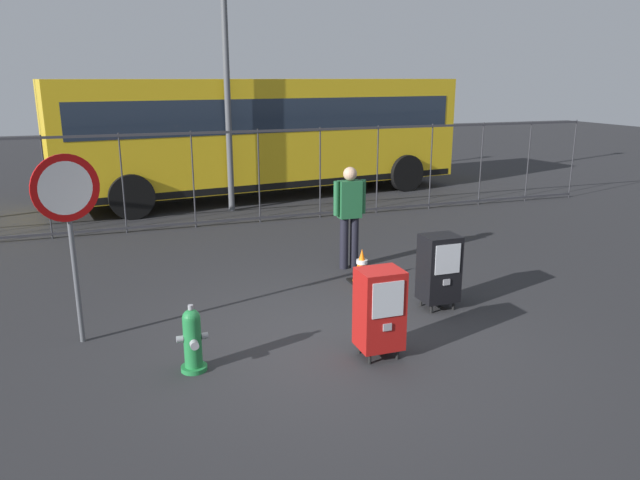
{
  "coord_description": "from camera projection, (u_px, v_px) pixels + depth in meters",
  "views": [
    {
      "loc": [
        -2.34,
        -6.19,
        3.03
      ],
      "look_at": [
        0.3,
        1.2,
        0.9
      ],
      "focal_mm": 33.64,
      "sensor_mm": 36.0,
      "label": 1
    }
  ],
  "objects": [
    {
      "name": "traffic_cone",
      "position": [
        362.0,
        266.0,
        9.11
      ],
      "size": [
        0.36,
        0.36,
        0.53
      ],
      "color": "black",
      "rests_on": "ground_plane"
    },
    {
      "name": "stop_sign",
      "position": [
        68.0,
        210.0,
        6.69
      ],
      "size": [
        0.71,
        0.31,
        2.23
      ],
      "color": "#4C4F54",
      "rests_on": "ground_plane"
    },
    {
      "name": "ground_plane",
      "position": [
        330.0,
        339.0,
        7.18
      ],
      "size": [
        60.0,
        60.0,
        0.0
      ],
      "primitive_type": "plane",
      "color": "#262628"
    },
    {
      "name": "fire_hydrant",
      "position": [
        193.0,
        340.0,
        6.33
      ],
      "size": [
        0.33,
        0.31,
        0.75
      ],
      "color": "#1E7238",
      "rests_on": "ground_plane"
    },
    {
      "name": "newspaper_box_primary",
      "position": [
        380.0,
        309.0,
        6.59
      ],
      "size": [
        0.48,
        0.42,
        1.02
      ],
      "color": "black",
      "rests_on": "ground_plane"
    },
    {
      "name": "fence_barrier",
      "position": [
        227.0,
        177.0,
        12.52
      ],
      "size": [
        18.03,
        0.04,
        2.0
      ],
      "color": "#2D2D33",
      "rests_on": "ground_plane"
    },
    {
      "name": "newspaper_box_secondary",
      "position": [
        439.0,
        268.0,
        8.01
      ],
      "size": [
        0.48,
        0.42,
        1.02
      ],
      "color": "black",
      "rests_on": "ground_plane"
    },
    {
      "name": "pedestrian",
      "position": [
        350.0,
        212.0,
        9.64
      ],
      "size": [
        0.55,
        0.22,
        1.67
      ],
      "color": "black",
      "rests_on": "ground_plane"
    },
    {
      "name": "bus_near",
      "position": [
        263.0,
        130.0,
        15.58
      ],
      "size": [
        10.74,
        3.91,
        3.0
      ],
      "rotation": [
        0.0,
        0.0,
        0.14
      ],
      "color": "gold",
      "rests_on": "ground_plane"
    }
  ]
}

